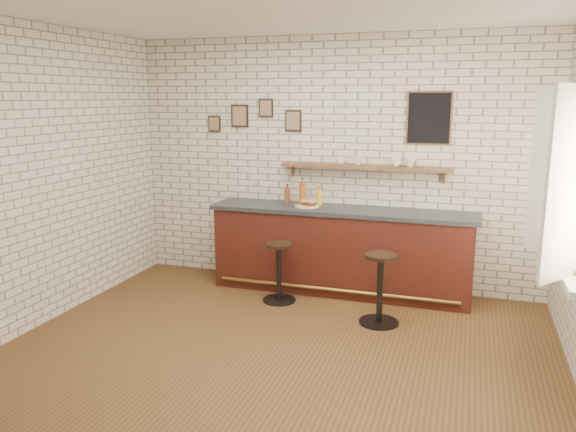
{
  "coord_description": "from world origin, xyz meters",
  "views": [
    {
      "loc": [
        1.57,
        -4.58,
        2.29
      ],
      "look_at": [
        -0.22,
        0.9,
        1.06
      ],
      "focal_mm": 35.0,
      "sensor_mm": 36.0,
      "label": 1
    }
  ],
  "objects_px": {
    "sandwich_plate": "(307,206)",
    "ciabatta_sandwich": "(308,203)",
    "shelf_cup_a": "(341,161)",
    "shelf_cup_b": "(358,161)",
    "book_upper": "(570,267)",
    "bitters_bottle_white": "(302,195)",
    "bar_stool_left": "(279,270)",
    "condiment_bottle_yellow": "(319,197)",
    "shelf_cup_d": "(410,163)",
    "bitters_bottle_brown": "(287,195)",
    "bitters_bottle_amber": "(302,193)",
    "shelf_cup_c": "(396,162)",
    "bar_stool_right": "(380,287)",
    "bar_counter": "(341,250)",
    "book_lower": "(570,270)"
  },
  "relations": [
    {
      "from": "book_lower",
      "to": "shelf_cup_c",
      "type": "bearing_deg",
      "value": 105.14
    },
    {
      "from": "condiment_bottle_yellow",
      "to": "shelf_cup_b",
      "type": "xyz_separation_m",
      "value": [
        0.44,
        0.06,
        0.44
      ]
    },
    {
      "from": "bar_counter",
      "to": "sandwich_plate",
      "type": "distance_m",
      "value": 0.66
    },
    {
      "from": "sandwich_plate",
      "to": "ciabatta_sandwich",
      "type": "relative_size",
      "value": 1.25
    },
    {
      "from": "bar_stool_left",
      "to": "bar_counter",
      "type": "bearing_deg",
      "value": 42.33
    },
    {
      "from": "shelf_cup_d",
      "to": "bitters_bottle_brown",
      "type": "bearing_deg",
      "value": 156.6
    },
    {
      "from": "bitters_bottle_brown",
      "to": "book_upper",
      "type": "relative_size",
      "value": 0.94
    },
    {
      "from": "bar_counter",
      "to": "bar_stool_left",
      "type": "relative_size",
      "value": 4.57
    },
    {
      "from": "bitters_bottle_brown",
      "to": "bar_stool_right",
      "type": "xyz_separation_m",
      "value": [
        1.31,
        -0.97,
        -0.71
      ]
    },
    {
      "from": "bitters_bottle_amber",
      "to": "bar_stool_left",
      "type": "distance_m",
      "value": 1.03
    },
    {
      "from": "bar_stool_right",
      "to": "shelf_cup_c",
      "type": "xyz_separation_m",
      "value": [
        -0.02,
        1.03,
        1.15
      ]
    },
    {
      "from": "shelf_cup_b",
      "to": "book_upper",
      "type": "distance_m",
      "value": 2.74
    },
    {
      "from": "book_lower",
      "to": "bitters_bottle_white",
      "type": "bearing_deg",
      "value": 120.5
    },
    {
      "from": "shelf_cup_c",
      "to": "ciabatta_sandwich",
      "type": "bearing_deg",
      "value": 107.43
    },
    {
      "from": "shelf_cup_a",
      "to": "shelf_cup_b",
      "type": "distance_m",
      "value": 0.2
    },
    {
      "from": "condiment_bottle_yellow",
      "to": "book_upper",
      "type": "bearing_deg",
      "value": -33.35
    },
    {
      "from": "bitters_bottle_brown",
      "to": "shelf_cup_c",
      "type": "height_order",
      "value": "shelf_cup_c"
    },
    {
      "from": "bar_counter",
      "to": "bitters_bottle_amber",
      "type": "bearing_deg",
      "value": 165.0
    },
    {
      "from": "bitters_bottle_brown",
      "to": "shelf_cup_d",
      "type": "distance_m",
      "value": 1.52
    },
    {
      "from": "bitters_bottle_brown",
      "to": "bar_stool_right",
      "type": "height_order",
      "value": "bitters_bottle_brown"
    },
    {
      "from": "condiment_bottle_yellow",
      "to": "shelf_cup_a",
      "type": "relative_size",
      "value": 1.94
    },
    {
      "from": "shelf_cup_d",
      "to": "book_lower",
      "type": "relative_size",
      "value": 0.51
    },
    {
      "from": "bar_stool_left",
      "to": "shelf_cup_a",
      "type": "distance_m",
      "value": 1.49
    },
    {
      "from": "bitters_bottle_brown",
      "to": "bitters_bottle_amber",
      "type": "distance_m",
      "value": 0.19
    },
    {
      "from": "bar_counter",
      "to": "ciabatta_sandwich",
      "type": "relative_size",
      "value": 13.89
    },
    {
      "from": "shelf_cup_a",
      "to": "bitters_bottle_white",
      "type": "bearing_deg",
      "value": 162.57
    },
    {
      "from": "bar_stool_right",
      "to": "shelf_cup_a",
      "type": "distance_m",
      "value": 1.68
    },
    {
      "from": "bitters_bottle_brown",
      "to": "bitters_bottle_amber",
      "type": "height_order",
      "value": "bitters_bottle_amber"
    },
    {
      "from": "sandwich_plate",
      "to": "ciabatta_sandwich",
      "type": "distance_m",
      "value": 0.04
    },
    {
      "from": "bitters_bottle_brown",
      "to": "condiment_bottle_yellow",
      "type": "bearing_deg",
      "value": -0.0
    },
    {
      "from": "bitters_bottle_white",
      "to": "bar_counter",
      "type": "bearing_deg",
      "value": -14.97
    },
    {
      "from": "ciabatta_sandwich",
      "to": "shelf_cup_c",
      "type": "height_order",
      "value": "shelf_cup_c"
    },
    {
      "from": "bar_counter",
      "to": "shelf_cup_c",
      "type": "relative_size",
      "value": 25.95
    },
    {
      "from": "ciabatta_sandwich",
      "to": "condiment_bottle_yellow",
      "type": "bearing_deg",
      "value": 58.98
    },
    {
      "from": "sandwich_plate",
      "to": "shelf_cup_d",
      "type": "bearing_deg",
      "value": 10.95
    },
    {
      "from": "sandwich_plate",
      "to": "shelf_cup_c",
      "type": "bearing_deg",
      "value": 12.71
    },
    {
      "from": "sandwich_plate",
      "to": "ciabatta_sandwich",
      "type": "height_order",
      "value": "ciabatta_sandwich"
    },
    {
      "from": "condiment_bottle_yellow",
      "to": "book_upper",
      "type": "height_order",
      "value": "condiment_bottle_yellow"
    },
    {
      "from": "shelf_cup_c",
      "to": "book_lower",
      "type": "bearing_deg",
      "value": -132.39
    },
    {
      "from": "bar_counter",
      "to": "shelf_cup_c",
      "type": "distance_m",
      "value": 1.21
    },
    {
      "from": "shelf_cup_d",
      "to": "book_upper",
      "type": "relative_size",
      "value": 0.44
    },
    {
      "from": "bar_counter",
      "to": "bar_stool_right",
      "type": "bearing_deg",
      "value": -54.27
    },
    {
      "from": "bitters_bottle_amber",
      "to": "condiment_bottle_yellow",
      "type": "relative_size",
      "value": 1.47
    },
    {
      "from": "shelf_cup_c",
      "to": "shelf_cup_d",
      "type": "distance_m",
      "value": 0.16
    },
    {
      "from": "sandwich_plate",
      "to": "bar_stool_left",
      "type": "xyz_separation_m",
      "value": [
        -0.18,
        -0.51,
        -0.65
      ]
    },
    {
      "from": "book_upper",
      "to": "shelf_cup_b",
      "type": "bearing_deg",
      "value": 168.25
    },
    {
      "from": "sandwich_plate",
      "to": "condiment_bottle_yellow",
      "type": "xyz_separation_m",
      "value": [
        0.11,
        0.16,
        0.09
      ]
    },
    {
      "from": "bitters_bottle_white",
      "to": "bar_stool_left",
      "type": "relative_size",
      "value": 0.39
    },
    {
      "from": "shelf_cup_b",
      "to": "shelf_cup_c",
      "type": "distance_m",
      "value": 0.44
    },
    {
      "from": "shelf_cup_a",
      "to": "shelf_cup_c",
      "type": "distance_m",
      "value": 0.64
    }
  ]
}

